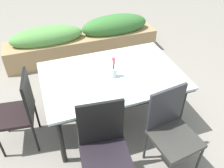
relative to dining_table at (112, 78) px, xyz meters
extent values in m
plane|color=gray|center=(-0.09, -0.09, -0.69)|extent=(12.00, 12.00, 0.00)
cube|color=#B2C6C1|center=(0.00, 0.00, 0.04)|extent=(1.66, 1.11, 0.03)
cube|color=black|center=(0.00, 0.00, 0.02)|extent=(1.63, 1.09, 0.02)
cylinder|color=black|center=(-0.74, -0.46, -0.33)|extent=(0.06, 0.06, 0.72)
cylinder|color=black|center=(0.74, -0.46, -0.33)|extent=(0.06, 0.06, 0.72)
cylinder|color=black|center=(-0.74, 0.46, -0.33)|extent=(0.06, 0.06, 0.72)
cylinder|color=black|center=(0.74, 0.46, -0.33)|extent=(0.06, 0.06, 0.72)
cube|color=#32312D|center=(0.37, -0.90, -0.23)|extent=(0.51, 0.51, 0.04)
cube|color=#2D2D33|center=(0.35, -0.69, 0.03)|extent=(0.43, 0.09, 0.50)
cylinder|color=#2D2D33|center=(0.61, -1.08, -0.46)|extent=(0.03, 0.03, 0.45)
cylinder|color=#2D2D33|center=(0.55, -0.67, -0.46)|extent=(0.03, 0.03, 0.45)
cylinder|color=#2D2D33|center=(0.14, -0.73, -0.46)|extent=(0.03, 0.03, 0.45)
cube|color=black|center=(-1.18, 0.00, -0.23)|extent=(0.48, 0.48, 0.04)
cube|color=black|center=(-0.98, -0.02, 0.03)|extent=(0.08, 0.41, 0.50)
cylinder|color=black|center=(-1.40, -0.17, -0.46)|extent=(0.03, 0.03, 0.45)
cylinder|color=black|center=(-1.35, 0.22, -0.46)|extent=(0.03, 0.03, 0.45)
cylinder|color=black|center=(-1.01, -0.22, -0.46)|extent=(0.03, 0.03, 0.45)
cylinder|color=black|center=(-0.96, 0.17, -0.46)|extent=(0.03, 0.03, 0.45)
cube|color=black|center=(-0.37, -0.90, -0.24)|extent=(0.52, 0.52, 0.04)
cube|color=black|center=(-0.35, -0.68, 0.04)|extent=(0.45, 0.08, 0.53)
cylinder|color=black|center=(-0.14, -0.71, -0.47)|extent=(0.03, 0.03, 0.44)
cylinder|color=black|center=(-0.57, -0.67, -0.47)|extent=(0.03, 0.03, 0.44)
cylinder|color=silver|center=(0.01, -0.05, 0.12)|extent=(0.07, 0.07, 0.11)
cylinder|color=#2D662D|center=(0.01, -0.05, 0.19)|extent=(0.01, 0.01, 0.12)
sphere|color=#DB4C56|center=(0.01, -0.05, 0.25)|extent=(0.03, 0.03, 0.03)
cylinder|color=#2D662D|center=(0.00, -0.05, 0.22)|extent=(0.01, 0.01, 0.18)
sphere|color=#DB4C56|center=(0.00, -0.05, 0.31)|extent=(0.04, 0.04, 0.04)
cylinder|color=#2D662D|center=(0.00, -0.04, 0.22)|extent=(0.01, 0.01, 0.17)
sphere|color=#EFCC4C|center=(0.00, -0.04, 0.31)|extent=(0.03, 0.03, 0.03)
cylinder|color=#2D662D|center=(0.01, -0.03, 0.20)|extent=(0.01, 0.01, 0.13)
sphere|color=pink|center=(0.01, -0.03, 0.26)|extent=(0.03, 0.03, 0.03)
cylinder|color=#2D662D|center=(0.01, -0.05, 0.20)|extent=(0.01, 0.01, 0.15)
sphere|color=pink|center=(0.01, -0.05, 0.28)|extent=(0.03, 0.03, 0.03)
cube|color=#9E7F56|center=(0.03, 1.71, -0.48)|extent=(2.77, 0.48, 0.42)
ellipsoid|color=#569347|center=(-0.60, 1.71, -0.17)|extent=(1.25, 0.43, 0.36)
ellipsoid|color=#387233|center=(0.65, 1.71, -0.15)|extent=(1.25, 0.43, 0.40)
camera|label=1|loc=(-0.76, -2.19, 1.75)|focal=38.41mm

